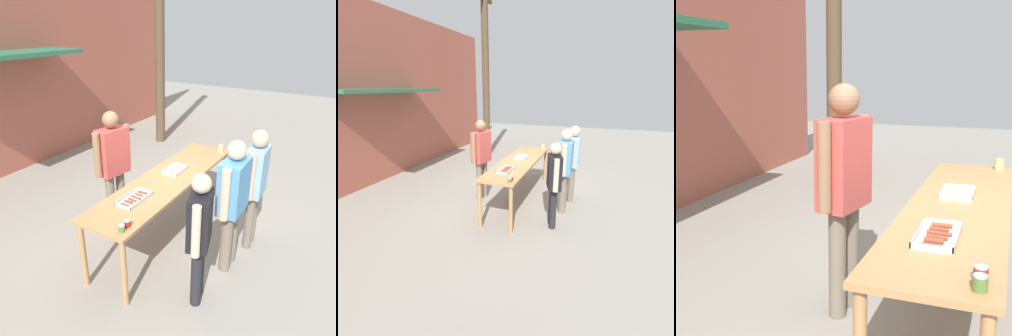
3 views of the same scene
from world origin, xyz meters
The scene contains 8 objects.
ground_plane centered at (0.00, 0.00, 0.00)m, with size 24.00×24.00×0.00m, color gray.
serving_table centered at (0.00, 0.00, 0.83)m, with size 2.97×0.73×0.93m.
food_tray_sausages centered at (-0.75, 0.04, 0.94)m, with size 0.47×0.24×0.04m.
food_tray_buns centered at (0.26, 0.04, 0.95)m, with size 0.37×0.25×0.06m.
condiment_jar_mustard centered at (-1.35, -0.25, 0.97)m, with size 0.07×0.07×0.08m.
condiment_jar_ketchup centered at (-1.25, -0.24, 0.97)m, with size 0.07×0.07×0.08m.
beer_cup centered at (1.34, -0.24, 0.98)m, with size 0.09×0.09×0.11m.
person_server_behind_table centered at (-0.16, 0.84, 1.07)m, with size 0.64×0.32×1.80m.
Camera 3 is at (-3.40, -0.34, 1.92)m, focal length 50.00 mm.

